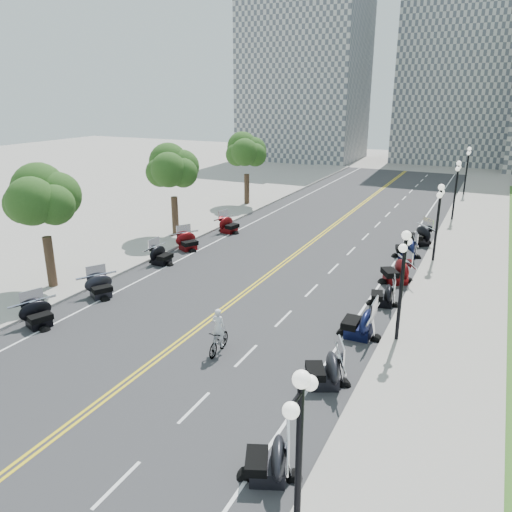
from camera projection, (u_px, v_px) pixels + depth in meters
The scene contains 48 objects.
ground at pixel (182, 340), 22.20m from camera, with size 160.00×160.00×0.00m, color gray.
road at pixel (274, 271), 30.73m from camera, with size 16.00×90.00×0.01m, color #333335.
centerline_yellow_a at pixel (272, 270), 30.78m from camera, with size 0.12×90.00×0.00m, color yellow.
centerline_yellow_b at pixel (275, 271), 30.68m from camera, with size 0.12×90.00×0.00m, color yellow.
edge_line_north at pixel (377, 288), 28.07m from camera, with size 0.12×90.00×0.00m, color white.
edge_line_south at pixel (186, 256), 33.39m from camera, with size 0.12×90.00×0.00m, color white.
lane_dash_4 at pixel (117, 484), 14.04m from camera, with size 0.12×2.00×0.00m, color white.
lane_dash_5 at pixel (194, 407), 17.45m from camera, with size 0.12×2.00×0.00m, color white.
lane_dash_6 at pixel (246, 356), 20.86m from camera, with size 0.12×2.00×0.00m, color white.
lane_dash_7 at pixel (283, 318), 24.28m from camera, with size 0.12×2.00×0.00m, color white.
lane_dash_8 at pixel (312, 290), 27.69m from camera, with size 0.12×2.00×0.00m, color white.
lane_dash_9 at pixel (333, 269), 31.10m from camera, with size 0.12×2.00×0.00m, color white.
lane_dash_10 at pixel (351, 251), 34.52m from camera, with size 0.12×2.00×0.00m, color white.
lane_dash_11 at pixel (366, 237), 37.93m from camera, with size 0.12×2.00×0.00m, color white.
lane_dash_12 at pixel (378, 225), 41.34m from camera, with size 0.12×2.00×0.00m, color white.
lane_dash_13 at pixel (388, 214), 44.76m from camera, with size 0.12×2.00×0.00m, color white.
lane_dash_14 at pixel (397, 206), 48.17m from camera, with size 0.12×2.00×0.00m, color white.
lane_dash_15 at pixel (404, 198), 51.58m from camera, with size 0.12×2.00×0.00m, color white.
lane_dash_16 at pixel (411, 191), 55.00m from camera, with size 0.12×2.00×0.00m, color white.
lane_dash_17 at pixel (417, 186), 58.41m from camera, with size 0.12×2.00×0.00m, color white.
lane_dash_18 at pixel (422, 180), 61.82m from camera, with size 0.12×2.00×0.00m, color white.
lane_dash_19 at pixel (427, 176), 65.24m from camera, with size 0.12×2.00×0.00m, color white.
sidewalk_north at pixel (455, 299), 26.34m from camera, with size 5.00×90.00×0.15m, color #9E9991.
sidewalk_south at pixel (137, 247), 35.07m from camera, with size 5.00×90.00×0.15m, color #9E9991.
distant_block_a at pixel (305, 75), 78.50m from camera, with size 18.00×14.00×26.00m, color gray.
distant_block_b at pixel (459, 59), 73.84m from camera, with size 16.00×12.00×30.00m, color gray.
street_lamp_1 at pixel (298, 470), 10.98m from camera, with size 0.50×1.20×4.90m, color black, non-canonical shape.
street_lamp_2 at pixel (401, 287), 21.22m from camera, with size 0.50×1.20×4.90m, color black, non-canonical shape.
street_lamp_3 at pixel (437, 223), 31.46m from camera, with size 0.50×1.20×4.90m, color black, non-canonical shape.
street_lamp_4 at pixel (455, 191), 41.70m from camera, with size 0.50×1.20×4.90m, color black, non-canonical shape.
street_lamp_5 at pixel (466, 171), 51.94m from camera, with size 0.50×1.20×4.90m, color black, non-canonical shape.
tree_2 at pixel (42, 205), 26.57m from camera, with size 4.80×4.80×9.20m, color #235619, non-canonical shape.
tree_3 at pixel (173, 174), 36.81m from camera, with size 4.80×4.80×9.20m, color #235619, non-canonical shape.
tree_4 at pixel (247, 156), 47.05m from camera, with size 4.80×4.80×9.20m, color #235619, non-canonical shape.
motorcycle_n_4 at pixel (268, 457), 14.09m from camera, with size 1.99×1.99×1.40m, color black, non-canonical shape.
motorcycle_n_5 at pixel (324, 368), 18.59m from camera, with size 2.09×2.09×1.46m, color black, non-canonical shape.
motorcycle_n_6 at pixel (359, 321), 22.29m from camera, with size 2.19×2.19×1.53m, color black, non-canonical shape.
motorcycle_n_7 at pixel (383, 294), 25.64m from camera, with size 1.83×1.83×1.28m, color black, non-canonical shape.
motorcycle_n_8 at pixel (396, 270), 28.63m from camera, with size 2.24×2.24×1.56m, color #590A0C, non-canonical shape.
motorcycle_n_9 at pixel (406, 247), 33.01m from camera, with size 2.05×2.05×1.43m, color black, non-canonical shape.
motorcycle_n_10 at pixel (419, 234), 35.69m from camera, with size 2.23×2.23×1.56m, color black, non-canonical shape.
motorcycle_s_5 at pixel (38, 313), 23.31m from camera, with size 1.92×1.92×1.34m, color black, non-canonical shape.
motorcycle_s_6 at pixel (100, 285), 26.68m from camera, with size 1.89×1.89×1.32m, color black, non-canonical shape.
motorcycle_s_7 at pixel (161, 254), 31.76m from camera, with size 1.89×1.89×1.33m, color black, non-canonical shape.
motorcycle_s_8 at pixel (188, 240), 34.63m from camera, with size 1.95×1.95×1.36m, color #590A0C, non-canonical shape.
motorcycle_s_9 at pixel (229, 224), 38.83m from camera, with size 1.99×1.99×1.39m, color #590A0C, non-canonical shape.
bicycle at pixel (219, 341), 20.98m from camera, with size 0.51×1.82×1.09m, color #A51414.
cyclist_rider at pixel (218, 311), 20.55m from camera, with size 0.61×0.40×1.67m, color silver.
Camera 1 is at (11.67, -16.44, 10.54)m, focal length 35.00 mm.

